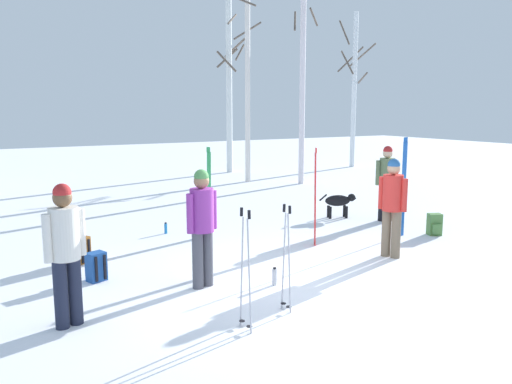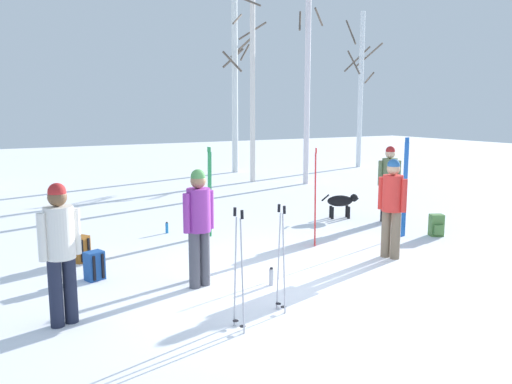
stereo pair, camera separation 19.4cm
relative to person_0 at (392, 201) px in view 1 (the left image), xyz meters
name	(u,v)px [view 1 (the left image)]	position (x,y,z in m)	size (l,w,h in m)	color
ground_plane	(310,289)	(-2.17, -0.63, -0.98)	(60.00, 60.00, 0.00)	white
person_0	(392,201)	(0.00, 0.00, 0.00)	(0.34, 0.49, 1.72)	#72604C
person_2	(202,220)	(-3.45, 0.24, 0.00)	(0.51, 0.34, 1.72)	#4C4C56
person_3	(65,246)	(-5.40, -0.23, 0.00)	(0.50, 0.34, 1.72)	#1E2338
person_4	(387,178)	(2.01, 2.22, 0.00)	(0.48, 0.34, 1.72)	black
dog	(339,201)	(1.31, 3.01, -0.59)	(0.85, 0.43, 0.57)	black
ski_pair_planted_0	(404,187)	(1.29, 1.00, 0.01)	(0.13, 0.04, 1.99)	blue
ski_pair_planted_1	(209,193)	(-2.10, 2.91, -0.09)	(0.03, 0.17, 1.80)	green
ski_pair_planted_2	(315,197)	(-0.65, 1.33, -0.07)	(0.14, 0.23, 1.84)	red
ski_poles_0	(245,266)	(-3.63, -1.37, -0.21)	(0.07, 0.28, 1.44)	#B2B2BC
ski_poles_1	(287,255)	(-2.90, -1.12, -0.24)	(0.07, 0.22, 1.38)	#B2B2BC
backpack_0	(435,225)	(1.91, 0.71, -0.77)	(0.32, 0.34, 0.44)	#4C7F3F
backpack_1	(81,250)	(-4.73, 2.33, -0.77)	(0.33, 0.34, 0.44)	#99591E
backpack_2	(96,267)	(-4.73, 1.27, -0.77)	(0.31, 0.33, 0.44)	#1E4C99
water_bottle_0	(166,228)	(-2.78, 3.57, -0.87)	(0.06, 0.06, 0.23)	#1E72BF
water_bottle_1	(275,277)	(-2.52, -0.22, -0.85)	(0.07, 0.07, 0.27)	silver
birch_tree_3	(247,69)	(2.39, 9.37, 2.87)	(1.54, 1.62, 7.47)	silver
birch_tree_4	(229,80)	(3.06, 12.05, 2.62)	(1.25, 1.24, 7.10)	silver
birch_tree_5	(302,59)	(3.70, 8.03, 3.13)	(1.29, 1.40, 7.97)	silver
birch_tree_6	(354,87)	(8.59, 11.14, 2.44)	(1.49, 1.30, 6.51)	silver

